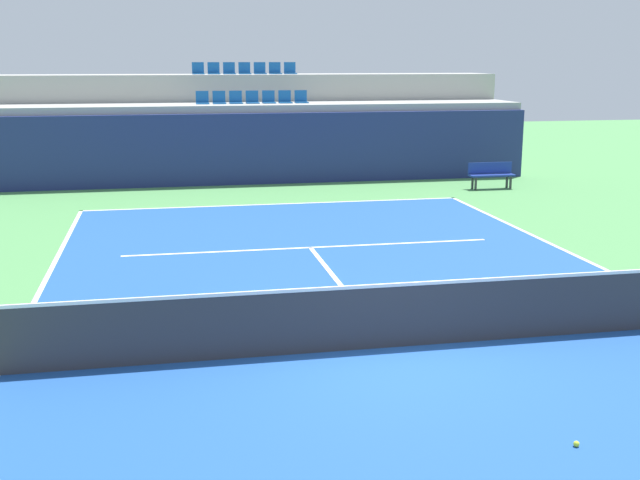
# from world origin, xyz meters

# --- Properties ---
(ground_plane) EXTENTS (80.00, 80.00, 0.00)m
(ground_plane) POSITION_xyz_m (0.00, 0.00, 0.00)
(ground_plane) COLOR #4C8C4C
(court_surface) EXTENTS (11.00, 24.00, 0.01)m
(court_surface) POSITION_xyz_m (0.00, 0.00, 0.01)
(court_surface) COLOR #1E4C99
(court_surface) RESTS_ON ground_plane
(baseline_far) EXTENTS (11.00, 0.10, 0.00)m
(baseline_far) POSITION_xyz_m (0.00, 11.95, 0.01)
(baseline_far) COLOR white
(baseline_far) RESTS_ON court_surface
(service_line_far) EXTENTS (8.26, 0.10, 0.00)m
(service_line_far) POSITION_xyz_m (0.00, 6.40, 0.01)
(service_line_far) COLOR white
(service_line_far) RESTS_ON court_surface
(centre_service_line) EXTENTS (0.10, 6.40, 0.00)m
(centre_service_line) POSITION_xyz_m (0.00, 3.20, 0.01)
(centre_service_line) COLOR white
(centre_service_line) RESTS_ON court_surface
(back_wall) EXTENTS (18.95, 0.30, 2.37)m
(back_wall) POSITION_xyz_m (0.00, 15.96, 1.19)
(back_wall) COLOR navy
(back_wall) RESTS_ON ground_plane
(stands_tier_lower) EXTENTS (18.95, 2.40, 2.62)m
(stands_tier_lower) POSITION_xyz_m (0.00, 17.31, 1.31)
(stands_tier_lower) COLOR #9E9E99
(stands_tier_lower) RESTS_ON ground_plane
(stands_tier_upper) EXTENTS (18.95, 2.40, 3.58)m
(stands_tier_upper) POSITION_xyz_m (0.00, 19.71, 1.79)
(stands_tier_upper) COLOR #9E9E99
(stands_tier_upper) RESTS_ON ground_plane
(seating_row_lower) EXTENTS (3.90, 0.44, 0.44)m
(seating_row_lower) POSITION_xyz_m (0.00, 17.41, 2.74)
(seating_row_lower) COLOR #145193
(seating_row_lower) RESTS_ON stands_tier_lower
(seating_row_upper) EXTENTS (3.90, 0.44, 0.44)m
(seating_row_upper) POSITION_xyz_m (0.00, 19.81, 3.70)
(seating_row_upper) COLOR #145193
(seating_row_upper) RESTS_ON stands_tier_upper
(tennis_net) EXTENTS (11.08, 0.08, 1.07)m
(tennis_net) POSITION_xyz_m (0.00, 0.00, 0.51)
(tennis_net) COLOR black
(tennis_net) RESTS_ON court_surface
(player_bench) EXTENTS (1.50, 0.40, 0.85)m
(player_bench) POSITION_xyz_m (7.30, 13.46, 0.51)
(player_bench) COLOR navy
(player_bench) RESTS_ON ground_plane
(tennis_ball_0) EXTENTS (0.07, 0.07, 0.07)m
(tennis_ball_0) POSITION_xyz_m (1.12, -3.34, 0.04)
(tennis_ball_0) COLOR #CCE033
(tennis_ball_0) RESTS_ON court_surface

